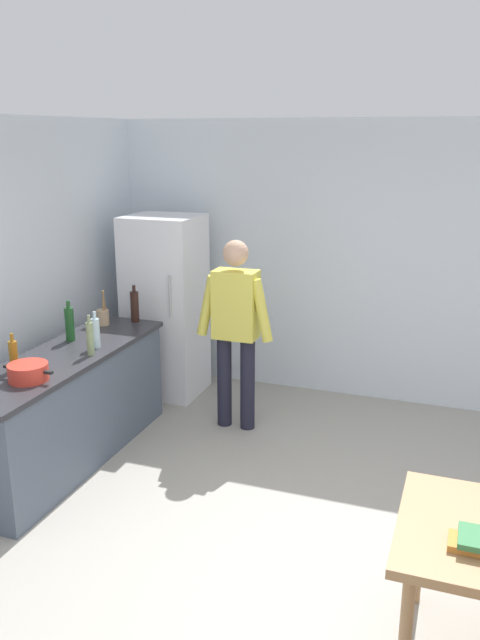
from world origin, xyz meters
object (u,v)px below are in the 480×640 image
object	(u,v)px
utensil_jar	(103,316)
bottle_oil_amber	(14,355)
bottle_wine_green	(70,324)
bottle_wine_dark	(135,306)
bottle_water_clear	(96,333)
bottle_vinegar_tall	(90,338)
person	(236,323)
book_stack	(479,542)
refrigerator	(166,306)
cooking_pot	(28,372)

from	to	relation	value
utensil_jar	bottle_oil_amber	distance (m)	1.23
bottle_wine_green	bottle_wine_dark	bearing A→B (deg)	71.27
utensil_jar	bottle_wine_dark	size ratio (longest dim) A/B	0.94
bottle_water_clear	bottle_wine_green	distance (m)	0.32
bottle_oil_amber	bottle_wine_dark	world-z (taller)	bottle_wine_dark
utensil_jar	bottle_vinegar_tall	world-z (taller)	same
person	book_stack	bearing A→B (deg)	-48.68
bottle_wine_green	person	bearing A→B (deg)	30.42
person	bottle_vinegar_tall	bearing A→B (deg)	-131.41
bottle_water_clear	bottle_oil_amber	size ratio (longest dim) A/B	1.07
bottle_wine_green	bottle_wine_dark	size ratio (longest dim) A/B	1.00
bottle_oil_amber	book_stack	size ratio (longest dim) A/B	1.09
bottle_vinegar_tall	book_stack	bearing A→B (deg)	-25.03
refrigerator	bottle_oil_amber	bearing A→B (deg)	-96.65
person	bottle_wine_green	distance (m)	1.40
person	bottle_vinegar_tall	distance (m)	1.28
bottle_wine_dark	person	bearing A→B (deg)	1.38
utensil_jar	book_stack	size ratio (longest dim) A/B	1.25
bottle_vinegar_tall	book_stack	distance (m)	3.18
cooking_pot	book_stack	bearing A→B (deg)	-13.66
refrigerator	person	size ratio (longest dim) A/B	1.06
utensil_jar	person	bearing A→B (deg)	10.44
refrigerator	utensil_jar	world-z (taller)	refrigerator
bottle_vinegar_tall	bottle_wine_dark	size ratio (longest dim) A/B	0.94
bottle_oil_amber	bottle_wine_dark	bearing A→B (deg)	81.60
person	utensil_jar	xyz separation A→B (m)	(-1.19, -0.22, 0.00)
bottle_water_clear	bottle_wine_dark	xyz separation A→B (m)	(-0.07, 0.77, 0.02)
person	bottle_wine_dark	distance (m)	0.98
bottle_vinegar_tall	bottle_wine_green	distance (m)	0.44
person	bottle_oil_amber	world-z (taller)	person
bottle_wine_green	bottle_oil_amber	bearing A→B (deg)	-88.31
person	bottle_vinegar_tall	xyz separation A→B (m)	(-0.85, -0.96, 0.06)
person	bottle_oil_amber	distance (m)	1.87
utensil_jar	cooking_pot	bearing A→B (deg)	-80.43
cooking_pot	bottle_vinegar_tall	size ratio (longest dim) A/B	1.25
bottle_wine_green	book_stack	xyz separation A→B (m)	(3.23, -1.60, -0.26)
bottle_wine_green	book_stack	size ratio (longest dim) A/B	1.33
bottle_water_clear	person	bearing A→B (deg)	41.39
cooking_pot	bottle_wine_dark	xyz separation A→B (m)	(-0.01, 1.56, 0.09)
utensil_jar	bottle_wine_dark	world-z (taller)	bottle_wine_dark
person	book_stack	world-z (taller)	person
cooking_pot	bottle_wine_dark	size ratio (longest dim) A/B	1.18
bottle_water_clear	book_stack	world-z (taller)	bottle_water_clear
cooking_pot	bottle_wine_dark	bearing A→B (deg)	90.45
bottle_wine_green	book_stack	world-z (taller)	bottle_wine_green
bottle_vinegar_tall	bottle_oil_amber	bearing A→B (deg)	-124.68
utensil_jar	bottle_oil_amber	xyz separation A→B (m)	(0.01, -1.23, 0.04)
refrigerator	bottle_wine_green	world-z (taller)	refrigerator
cooking_pot	bottle_oil_amber	world-z (taller)	bottle_oil_amber
person	book_stack	xyz separation A→B (m)	(2.03, -2.30, -0.20)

